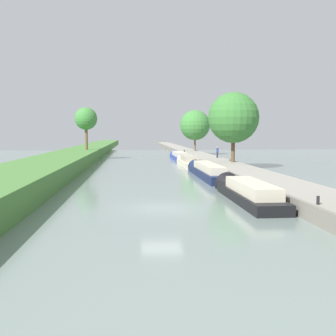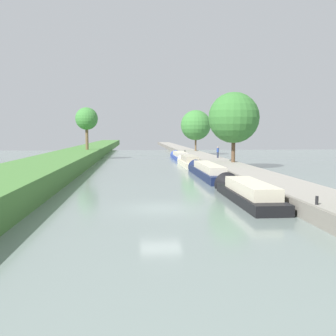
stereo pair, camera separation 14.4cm
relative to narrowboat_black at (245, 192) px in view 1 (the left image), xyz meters
The scene contains 13 objects.
ground_plane 6.52m from the narrowboat_black, 156.16° to the right, with size 160.00×160.00×0.00m, color slate.
right_towpath 4.46m from the narrowboat_black, 36.10° to the right, with size 4.09×260.00×0.87m.
stone_quay 2.99m from the narrowboat_black, 61.40° to the right, with size 0.25×260.00×0.92m.
narrowboat_black is the anchor object (origin of this frame).
narrowboat_navy 14.18m from the narrowboat_black, 90.35° to the left, with size 1.91×14.92×1.98m.
narrowboat_cream 28.21m from the narrowboat_black, 90.21° to the left, with size 2.02×10.79×2.08m.
narrowboat_blue 41.26m from the narrowboat_black, 89.85° to the left, with size 2.02×13.54×1.97m.
tree_rightbank_midnear 23.54m from the narrowboat_black, 77.88° to the left, with size 6.32×6.32×8.72m.
tree_rightbank_midfar 53.74m from the narrowboat_black, 84.84° to the left, with size 6.09×6.09×8.25m.
tree_leftbank_downstream 44.21m from the narrowboat_black, 110.76° to the left, with size 3.74×3.74×7.06m.
person_walking 31.39m from the narrowboat_black, 81.43° to the left, with size 0.34×0.34×1.66m.
mooring_bollard_near 7.08m from the narrowboat_black, 74.75° to the right, with size 0.16×0.16×0.45m.
mooring_bollard_far 47.28m from the narrowboat_black, 87.75° to the left, with size 0.16×0.16×0.45m.
Camera 1 is at (-1.67, -23.55, 4.58)m, focal length 42.17 mm.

